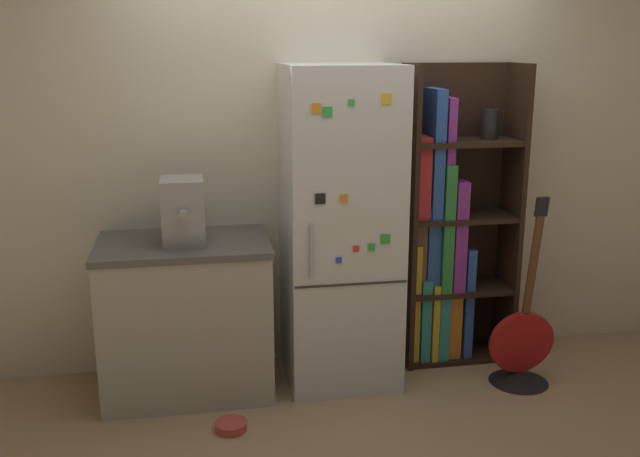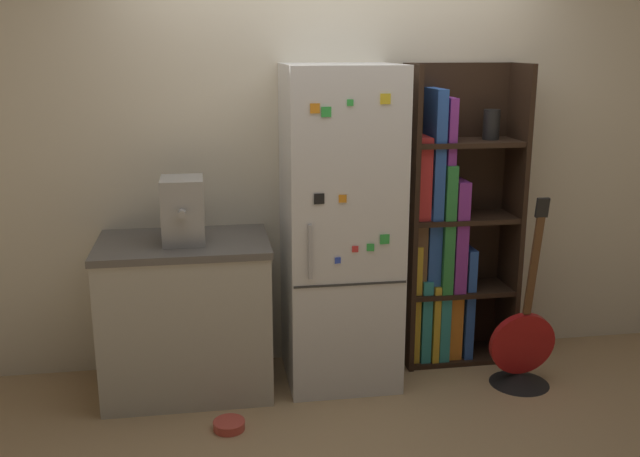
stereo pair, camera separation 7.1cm
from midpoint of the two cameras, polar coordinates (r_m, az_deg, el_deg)
ground_plane at (r=4.34m, az=2.38°, el=-12.43°), size 16.00×16.00×0.00m
wall_back at (r=4.39m, az=1.32°, el=5.76°), size 8.00×0.05×2.60m
refrigerator at (r=4.14m, az=2.13°, el=0.04°), size 0.64×0.64×1.86m
bookshelf at (r=4.51m, az=10.52°, el=-0.70°), size 0.70×0.34×1.86m
kitchen_counter at (r=4.21m, az=-10.16°, el=-6.85°), size 0.96×0.66×0.90m
espresso_machine at (r=4.00m, az=-10.41°, el=1.45°), size 0.23×0.33×0.36m
guitar at (r=4.46m, az=16.25°, el=-9.87°), size 0.39×0.35×1.16m
pet_bowl at (r=3.91m, az=-6.75°, el=-15.30°), size 0.17×0.17×0.05m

